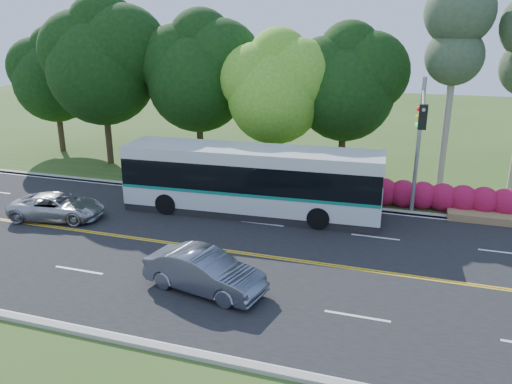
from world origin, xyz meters
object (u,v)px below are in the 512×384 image
(traffic_signal, at_px, (420,132))
(sedan, at_px, (205,272))
(transit_bus, at_px, (251,181))
(suv, at_px, (57,207))

(traffic_signal, relative_size, sedan, 1.53)
(traffic_signal, bearing_deg, transit_bus, -175.74)
(transit_bus, bearing_deg, sedan, -86.28)
(traffic_signal, relative_size, suv, 1.52)
(sedan, bearing_deg, traffic_signal, -27.42)
(suv, bearing_deg, traffic_signal, -86.26)
(sedan, distance_m, suv, 10.92)
(sedan, bearing_deg, transit_bus, 17.74)
(transit_bus, relative_size, suv, 2.88)
(sedan, relative_size, suv, 0.99)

